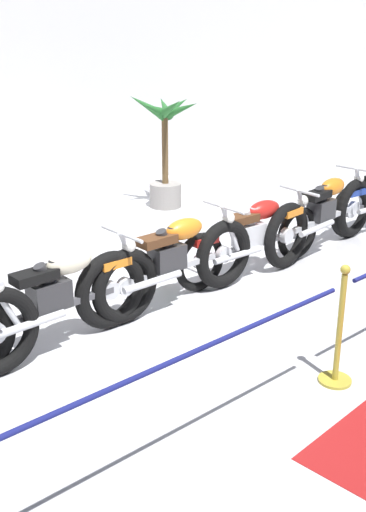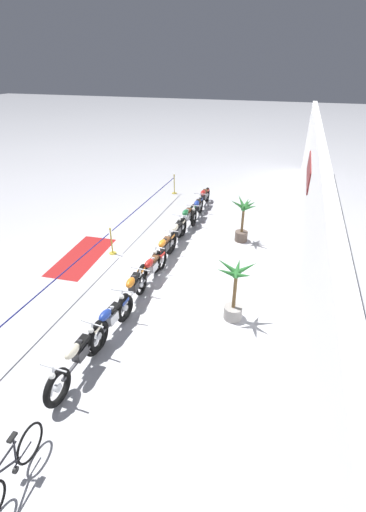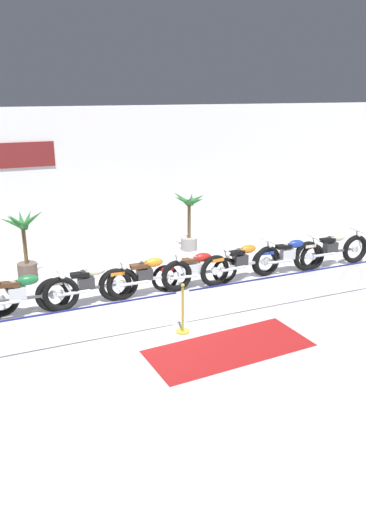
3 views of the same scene
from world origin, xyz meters
name	(u,v)px [view 3 (image 3 of 3)]	position (x,y,z in m)	size (l,w,h in m)	color
ground_plane	(151,305)	(0.00, 0.00, 0.00)	(120.00, 120.00, 0.00)	silver
back_wall	(93,178)	(-0.01, 5.12, 2.10)	(28.00, 0.29, 4.20)	white
motorcycle_green_2	(21,296)	(-2.77, 0.47, 0.49)	(2.51, 0.62, 0.98)	black
motorcycle_cream_3	(89,286)	(-1.29, 0.52, 0.47)	(2.36, 0.62, 0.97)	black
motorcycle_orange_4	(147,277)	(0.09, 0.53, 0.48)	(2.31, 0.62, 0.97)	black
motorcycle_red_5	(196,269)	(1.39, 0.58, 0.46)	(2.26, 0.62, 0.92)	black
motorcycle_orange_6	(242,263)	(2.64, 0.52, 0.49)	(2.41, 0.62, 0.98)	black
motorcycle_blue_7	(289,256)	(4.09, 0.55, 0.47)	(2.16, 0.62, 0.95)	black
motorcycle_cream_8	(332,250)	(5.43, 0.49, 0.49)	(2.44, 0.62, 0.99)	black
potted_palm_left_of_row	(25,244)	(-2.38, 2.88, 0.92)	(1.11, 1.13, 1.84)	brown
potted_palm_right_of_row	(189,223)	(2.45, 3.43, 0.85)	(1.03, 1.09, 1.82)	gray
stanchion_far_left	(105,310)	(-1.43, -1.52, 0.77)	(14.07, 0.28, 1.05)	gold
stanchion_mid_left	(183,316)	(0.14, -1.52, 0.36)	(0.28, 0.28, 1.05)	gold
floor_banner	(229,348)	(0.69, -2.49, 0.00)	(3.14, 1.34, 0.01)	maroon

